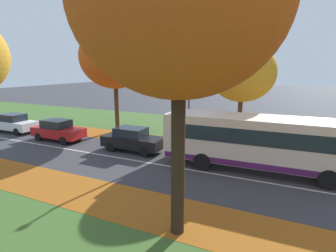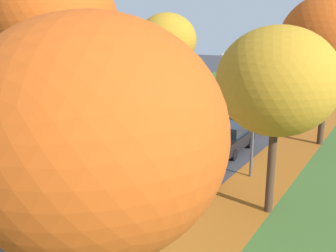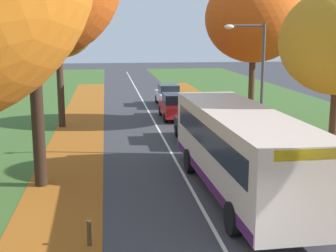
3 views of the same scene
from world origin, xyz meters
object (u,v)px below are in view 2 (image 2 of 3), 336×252
Objects in this scene: tree_right_nearest at (94,137)px; tree_right_mid at (330,39)px; car_white_third_in_line at (289,103)px; tree_right_near at (277,82)px; bus at (153,166)px; tree_left_near at (55,22)px; car_black_lead at (230,138)px; tree_left_mid at (167,40)px; bollard_third at (3,199)px; car_red_following at (264,115)px; streetlamp_right at (248,102)px.

tree_right_mid reaches higher than tree_right_nearest.
tree_right_mid is at bearing 89.98° from tree_right_nearest.
tree_right_nearest is 1.80× the size of car_white_third_in_line.
bus is (-4.32, -1.87, -3.55)m from tree_right_near.
tree_left_near is 9.27m from bus.
car_black_lead is (-4.28, 6.32, -4.44)m from tree_right_near.
bus is at bearing -15.18° from tree_left_near.
tree_left_mid is 17.57m from bollard_third.
tree_right_near is 1.74× the size of car_black_lead.
tree_right_near is (0.01, 10.05, -0.39)m from tree_right_nearest.
bollard_third is 19.03m from car_red_following.
streetlamp_right is 15.88m from car_white_third_in_line.
car_black_lead is at bearing 104.64° from tree_right_nearest.
tree_right_near is 0.70× the size of bus.
tree_right_mid reaches higher than streetlamp_right.
tree_left_near reaches higher than car_white_third_in_line.
tree_right_nearest is 10.49× the size of bollard_third.
bus is at bearing -109.10° from tree_right_mid.
streetlamp_right is (-2.21, 3.19, -1.51)m from tree_right_near.
tree_left_mid reaches higher than streetlamp_right.
car_white_third_in_line is (-4.06, 8.08, -5.61)m from tree_right_mid.
car_black_lead is at bearing -33.74° from tree_left_mid.
tree_right_nearest is (11.56, -21.24, -0.44)m from tree_left_mid.
tree_right_mid is (11.37, 10.57, -0.99)m from tree_left_near.
tree_left_mid is at bearing 135.96° from tree_right_near.
tree_right_nearest is at bearing -41.63° from tree_left_near.
car_black_lead is 1.00× the size of car_white_third_in_line.
tree_right_mid reaches higher than car_black_lead.
tree_right_near is 10.15× the size of bollard_third.
bollard_third is 11.63m from streetlamp_right.
bus reaches higher than car_black_lead.
tree_left_near is 21.09m from car_white_third_in_line.
tree_right_mid is 2.15× the size of car_white_third_in_line.
tree_left_mid reaches higher than bollard_third.
tree_right_mid is at bearing -63.33° from car_white_third_in_line.
tree_left_near reaches higher than car_red_following.
streetlamp_right is at bearing 49.62° from bollard_third.
tree_right_near is at bearing -55.28° from streetlamp_right.
bollard_third is at bearing -82.58° from tree_left_mid.
car_red_following is at bearing 91.14° from car_black_lead.
tree_left_mid is at bearing 146.26° from car_black_lead.
car_white_third_in_line is at bearing 116.67° from tree_right_mid.
tree_right_nearest is at bearing -90.02° from tree_right_mid.
tree_left_mid is 1.93× the size of car_black_lead.
tree_left_near is at bearing 164.82° from bus.
tree_right_mid is 7.55m from car_red_following.
tree_right_near is 19.63m from car_white_third_in_line.
car_black_lead is at bearing 89.75° from bus.
tree_right_mid is (11.57, -0.57, 0.34)m from tree_left_mid.
streetlamp_right is at bearing 124.72° from tree_right_near.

